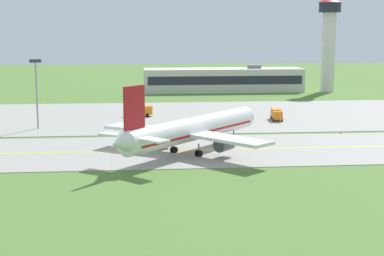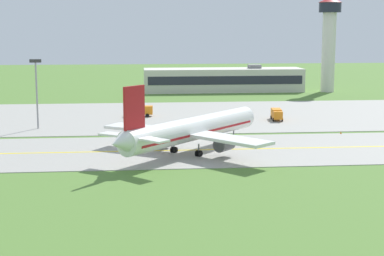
% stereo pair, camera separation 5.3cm
% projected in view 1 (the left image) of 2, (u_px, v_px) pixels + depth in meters
% --- Properties ---
extents(ground_plane, '(500.00, 500.00, 0.00)m').
position_uv_depth(ground_plane, '(205.00, 150.00, 106.79)').
color(ground_plane, '#517A33').
extents(taxiway_strip, '(240.00, 28.00, 0.10)m').
position_uv_depth(taxiway_strip, '(205.00, 150.00, 106.79)').
color(taxiway_strip, '#9E9B93').
rests_on(taxiway_strip, ground).
extents(apron_pad, '(140.00, 52.00, 0.10)m').
position_uv_depth(apron_pad, '(225.00, 115.00, 148.97)').
color(apron_pad, '#9E9B93').
rests_on(apron_pad, ground).
extents(taxiway_centreline, '(220.00, 0.60, 0.01)m').
position_uv_depth(taxiway_centreline, '(205.00, 150.00, 106.78)').
color(taxiway_centreline, yellow).
rests_on(taxiway_centreline, taxiway_strip).
extents(airplane_lead, '(29.96, 32.38, 12.70)m').
position_uv_depth(airplane_lead, '(191.00, 130.00, 103.51)').
color(airplane_lead, white).
rests_on(airplane_lead, ground).
extents(service_truck_baggage, '(6.10, 2.61, 2.60)m').
position_uv_depth(service_truck_baggage, '(140.00, 110.00, 146.35)').
color(service_truck_baggage, orange).
rests_on(service_truck_baggage, ground).
extents(service_truck_fuel, '(2.83, 6.18, 2.60)m').
position_uv_depth(service_truck_fuel, '(277.00, 114.00, 140.56)').
color(service_truck_fuel, orange).
rests_on(service_truck_fuel, ground).
extents(terminal_building, '(52.59, 12.08, 8.84)m').
position_uv_depth(terminal_building, '(223.00, 80.00, 203.31)').
color(terminal_building, beige).
rests_on(terminal_building, ground).
extents(control_tower, '(7.60, 7.60, 30.92)m').
position_uv_depth(control_tower, '(329.00, 36.00, 199.66)').
color(control_tower, silver).
rests_on(control_tower, ground).
extents(apron_light_mast, '(2.40, 0.50, 14.70)m').
position_uv_depth(apron_light_mast, '(36.00, 85.00, 127.56)').
color(apron_light_mast, gray).
rests_on(apron_light_mast, ground).
extents(traffic_cone_near_edge, '(0.44, 0.44, 0.60)m').
position_uv_depth(traffic_cone_near_edge, '(341.00, 133.00, 122.74)').
color(traffic_cone_near_edge, orange).
rests_on(traffic_cone_near_edge, ground).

